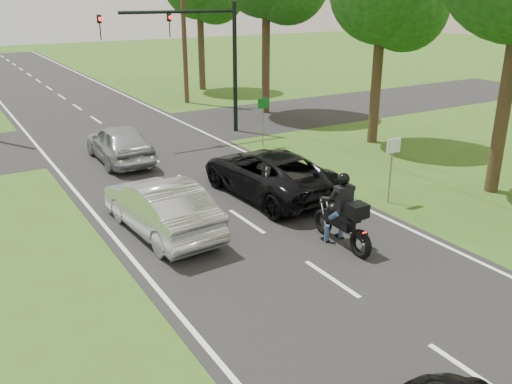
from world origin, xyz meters
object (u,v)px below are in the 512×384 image
Objects in this scene: silver_sedan at (161,207)px; utility_pole_far at (183,16)px; dark_suv at (269,173)px; sign_white at (393,155)px; traffic_signal at (198,46)px; motorcycle_rider at (344,218)px; sign_green at (263,110)px; silver_suv at (119,143)px.

utility_pole_far reaches higher than silver_sedan.
sign_white is at bearing 135.16° from dark_suv.
sign_white is (1.36, -11.02, -2.54)m from traffic_signal.
motorcycle_rider is 10.36m from sign_green.
silver_suv is (-2.64, 10.59, -0.03)m from motorcycle_rider.
traffic_signal is at bearing 83.65° from motorcycle_rider.
motorcycle_rider is 0.53× the size of silver_suv.
silver_sedan is at bearing 167.45° from sign_white.
sign_green is at bearing -122.72° from dark_suv.
traffic_signal is (1.96, 12.73, 3.33)m from motorcycle_rider.
motorcycle_rider is at bearing -152.80° from sign_white.
sign_green is at bearing 172.97° from silver_suv.
silver_sedan is 11.55m from traffic_signal.
utility_pole_far reaches higher than silver_suv.
motorcycle_rider reaches higher than silver_suv.
silver_suv is at bearing 171.90° from sign_green.
silver_sedan reaches higher than silver_suv.
utility_pole_far is at bearing 70.32° from traffic_signal.
silver_sedan is 7.34m from sign_white.
sign_green is (-1.30, -11.02, -3.49)m from utility_pole_far.
motorcycle_rider is 1.12× the size of sign_green.
motorcycle_rider is at bearing 81.86° from dark_suv.
motorcycle_rider is 1.12× the size of sign_white.
silver_suv is at bearing -126.35° from utility_pole_far.
silver_sedan is 0.47× the size of utility_pole_far.
sign_green reaches higher than dark_suv.
sign_green is (3.52, 9.71, 0.79)m from motorcycle_rider.
dark_suv is 0.55× the size of utility_pole_far.
utility_pole_far is 4.71× the size of sign_green.
silver_suv is at bearing -102.99° from silver_sedan.
dark_suv is 4.01m from sign_white.
utility_pole_far reaches higher than motorcycle_rider.
silver_suv is at bearing -66.56° from dark_suv.
utility_pole_far is at bearing -125.28° from silver_suv.
silver_suv is 6.09m from traffic_signal.
traffic_signal reaches higher than sign_white.
silver_sedan is (-4.21, -1.05, 0.01)m from dark_suv.
sign_white and sign_green have the same top height.
silver_sedan reaches higher than dark_suv.
traffic_signal is (4.60, 2.14, 3.36)m from silver_suv.
traffic_signal is 0.64× the size of utility_pole_far.
utility_pole_far is (4.82, 20.73, 4.28)m from motorcycle_rider.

